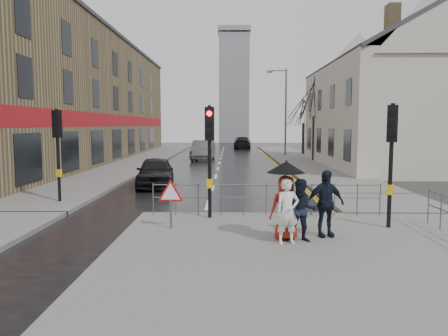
{
  "coord_description": "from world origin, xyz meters",
  "views": [
    {
      "loc": [
        0.81,
        -12.89,
        2.96
      ],
      "look_at": [
        0.59,
        3.62,
        1.32
      ],
      "focal_mm": 35.0,
      "sensor_mm": 36.0,
      "label": 1
    }
  ],
  "objects_px": {
    "pedestrian_with_umbrella": "(286,196)",
    "pedestrian_d": "(325,203)",
    "pedestrian_a": "(287,211)",
    "pedestrian_b": "(302,210)",
    "car_mid": "(203,150)",
    "car_parked": "(156,172)"
  },
  "relations": [
    {
      "from": "car_parked",
      "to": "pedestrian_with_umbrella",
      "type": "bearing_deg",
      "value": -70.38
    },
    {
      "from": "pedestrian_with_umbrella",
      "to": "pedestrian_d",
      "type": "xyz_separation_m",
      "value": [
        1.03,
        0.33,
        -0.24
      ]
    },
    {
      "from": "pedestrian_with_umbrella",
      "to": "car_mid",
      "type": "bearing_deg",
      "value": 97.85
    },
    {
      "from": "pedestrian_d",
      "to": "car_parked",
      "type": "bearing_deg",
      "value": 110.22
    },
    {
      "from": "pedestrian_with_umbrella",
      "to": "car_parked",
      "type": "xyz_separation_m",
      "value": [
        -4.93,
        10.16,
        -0.52
      ]
    },
    {
      "from": "pedestrian_d",
      "to": "car_parked",
      "type": "height_order",
      "value": "pedestrian_d"
    },
    {
      "from": "pedestrian_d",
      "to": "car_mid",
      "type": "bearing_deg",
      "value": 89.11
    },
    {
      "from": "pedestrian_b",
      "to": "pedestrian_d",
      "type": "relative_size",
      "value": 0.9
    },
    {
      "from": "pedestrian_b",
      "to": "pedestrian_with_umbrella",
      "type": "bearing_deg",
      "value": 160.5
    },
    {
      "from": "pedestrian_with_umbrella",
      "to": "pedestrian_a",
      "type": "bearing_deg",
      "value": -90.72
    },
    {
      "from": "pedestrian_b",
      "to": "pedestrian_d",
      "type": "distance_m",
      "value": 0.84
    },
    {
      "from": "pedestrian_b",
      "to": "pedestrian_d",
      "type": "xyz_separation_m",
      "value": [
        0.67,
        0.51,
        0.08
      ]
    },
    {
      "from": "pedestrian_a",
      "to": "pedestrian_with_umbrella",
      "type": "distance_m",
      "value": 0.47
    },
    {
      "from": "pedestrian_a",
      "to": "car_parked",
      "type": "distance_m",
      "value": 11.61
    },
    {
      "from": "car_parked",
      "to": "car_mid",
      "type": "bearing_deg",
      "value": 79.23
    },
    {
      "from": "pedestrian_with_umbrella",
      "to": "car_mid",
      "type": "xyz_separation_m",
      "value": [
        -3.65,
        26.49,
        -0.4
      ]
    },
    {
      "from": "pedestrian_b",
      "to": "car_parked",
      "type": "distance_m",
      "value": 11.62
    },
    {
      "from": "pedestrian_b",
      "to": "car_mid",
      "type": "distance_m",
      "value": 26.96
    },
    {
      "from": "pedestrian_b",
      "to": "car_mid",
      "type": "height_order",
      "value": "pedestrian_b"
    },
    {
      "from": "pedestrian_d",
      "to": "car_mid",
      "type": "xyz_separation_m",
      "value": [
        -4.69,
        26.15,
        -0.16
      ]
    },
    {
      "from": "pedestrian_with_umbrella",
      "to": "pedestrian_d",
      "type": "bearing_deg",
      "value": 17.88
    },
    {
      "from": "pedestrian_a",
      "to": "pedestrian_b",
      "type": "bearing_deg",
      "value": 12.68
    }
  ]
}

